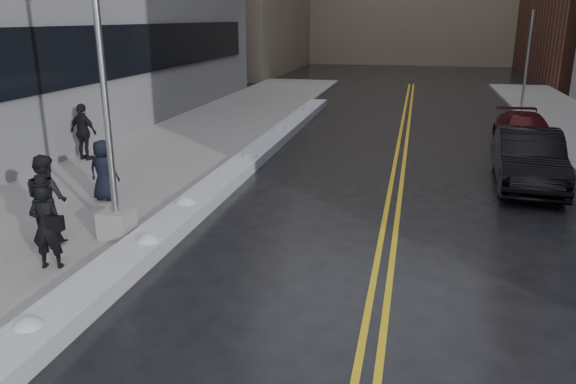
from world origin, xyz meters
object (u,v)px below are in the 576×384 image
Objects in this scene: pedestrian_fedora at (47,226)px; pedestrian_c at (103,170)px; pedestrian_d at (84,132)px; car_black at (528,159)px; lamppost at (108,130)px; car_maroon at (525,132)px; traffic_signal at (529,45)px; pedestrian_b at (47,198)px.

pedestrian_fedora reaches higher than pedestrian_c.
pedestrian_d is 0.38× the size of car_black.
pedestrian_d is 14.12m from car_black.
car_black is (9.53, 6.71, -1.72)m from lamppost.
car_maroon is (10.27, 11.76, -1.87)m from lamppost.
car_black is at bearing -153.25° from pedestrian_fedora.
lamppost is 15.72m from car_maroon.
lamppost reaches higher than pedestrian_fedora.
car_black is at bearing -159.07° from pedestrian_c.
traffic_signal is 15.67m from car_black.
car_black is (10.82, 7.21, -0.29)m from pedestrian_b.
lamppost reaches higher than car_black.
lamppost is 11.78m from car_black.
pedestrian_d reaches higher than pedestrian_fedora.
lamppost reaches higher than traffic_signal.
pedestrian_c is at bearing -154.82° from car_black.
traffic_signal is at bearing -124.88° from pedestrian_c.
traffic_signal is at bearing -120.87° from pedestrian_d.
pedestrian_fedora is (-0.44, -1.73, -1.54)m from lamppost.
car_black is 5.11m from car_maroon.
car_maroon is at bearing 48.87° from lamppost.
pedestrian_d reaches higher than pedestrian_c.
pedestrian_c is 12.00m from car_black.
pedestrian_fedora is 0.88× the size of pedestrian_d.
pedestrian_c is at bearing -143.06° from car_maroon.
pedestrian_b is at bearing -158.73° from lamppost.
pedestrian_d is (-16.38, -15.87, -2.30)m from traffic_signal.
pedestrian_c is at bearing 142.66° from pedestrian_d.
pedestrian_c is 0.85× the size of pedestrian_d.
lamppost is 1.27× the size of traffic_signal.
pedestrian_b reaches higher than pedestrian_fedora.
pedestrian_fedora is at bearing 147.78° from pedestrian_b.
pedestrian_c is at bearing -124.29° from traffic_signal.
pedestrian_d is at bearing -135.90° from traffic_signal.
pedestrian_c reaches higher than car_black.
pedestrian_d is at bearing -75.74° from pedestrian_fedora.
car_maroon is (11.56, 12.26, -0.44)m from pedestrian_b.
car_black is 1.09× the size of car_maroon.
traffic_signal is 3.73× the size of pedestrian_c.
pedestrian_b is at bearing 131.36° from pedestrian_d.
pedestrian_b is 0.38× the size of car_black.
lamppost is 4.01× the size of pedestrian_b.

